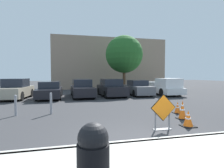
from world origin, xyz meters
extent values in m
plane|color=#333335|center=(0.00, 10.00, 0.00)|extent=(96.00, 96.00, 0.00)
cube|color=#ADAAA3|center=(0.00, -1.13, 0.07)|extent=(22.96, 2.27, 0.14)
cube|color=#ADAAA3|center=(0.00, 0.00, 0.07)|extent=(22.96, 0.20, 0.14)
cube|color=black|center=(1.18, 1.05, 0.77)|extent=(0.93, 0.02, 0.93)
cube|color=orange|center=(1.18, 1.03, 0.77)|extent=(0.87, 0.02, 0.87)
cube|color=slate|center=(1.18, 1.09, 0.01)|extent=(0.64, 0.20, 0.02)
cube|color=slate|center=(0.91, 1.09, 0.39)|extent=(0.04, 0.04, 0.77)
cube|color=slate|center=(1.44, 1.09, 0.39)|extent=(0.04, 0.04, 0.77)
cube|color=black|center=(2.29, 1.21, 0.01)|extent=(0.47, 0.47, 0.03)
cone|color=orange|center=(2.29, 1.21, 0.31)|extent=(0.35, 0.35, 0.56)
cylinder|color=white|center=(2.29, 1.21, 0.43)|extent=(0.11, 0.11, 0.05)
cylinder|color=white|center=(2.29, 1.21, 0.30)|extent=(0.19, 0.19, 0.05)
cube|color=black|center=(2.77, 2.24, 0.01)|extent=(0.42, 0.42, 0.03)
cone|color=orange|center=(2.77, 2.24, 0.42)|extent=(0.31, 0.31, 0.78)
cylinder|color=white|center=(2.77, 2.24, 0.59)|extent=(0.10, 0.10, 0.07)
cylinder|color=white|center=(2.77, 2.24, 0.40)|extent=(0.17, 0.17, 0.07)
cube|color=black|center=(3.23, 3.28, 0.01)|extent=(0.38, 0.38, 0.03)
cone|color=orange|center=(3.23, 3.28, 0.31)|extent=(0.28, 0.28, 0.56)
cylinder|color=white|center=(3.23, 3.28, 0.43)|extent=(0.09, 0.09, 0.05)
cylinder|color=white|center=(3.23, 3.28, 0.30)|extent=(0.16, 0.16, 0.05)
cube|color=#A39984|center=(-6.18, 10.93, 0.57)|extent=(2.01, 4.16, 0.76)
cube|color=#1E232D|center=(-6.18, 11.03, 1.28)|extent=(1.66, 1.96, 0.66)
cylinder|color=black|center=(-5.45, 9.62, 0.35)|extent=(0.24, 0.70, 0.69)
cylinder|color=black|center=(-5.30, 12.13, 0.35)|extent=(0.24, 0.70, 0.69)
cylinder|color=black|center=(-6.91, 12.24, 0.35)|extent=(0.24, 0.70, 0.69)
cube|color=black|center=(-3.57, 10.75, 0.50)|extent=(1.83, 4.46, 0.65)
cube|color=#1E232D|center=(-3.57, 10.86, 1.10)|extent=(1.59, 2.06, 0.54)
cylinder|color=black|center=(-2.74, 9.38, 0.33)|extent=(0.21, 0.66, 0.66)
cylinder|color=black|center=(-4.37, 9.36, 0.33)|extent=(0.21, 0.66, 0.66)
cylinder|color=black|center=(-2.77, 12.14, 0.33)|extent=(0.21, 0.66, 0.66)
cylinder|color=black|center=(-4.40, 12.12, 0.33)|extent=(0.21, 0.66, 0.66)
cube|color=black|center=(-0.96, 11.03, 0.55)|extent=(1.92, 4.71, 0.72)
cube|color=#1E232D|center=(-0.96, 11.15, 1.22)|extent=(1.61, 2.20, 0.63)
cylinder|color=black|center=(-0.10, 9.63, 0.35)|extent=(0.23, 0.70, 0.69)
cylinder|color=black|center=(-1.69, 9.56, 0.35)|extent=(0.23, 0.70, 0.69)
cylinder|color=black|center=(-0.22, 12.50, 0.35)|extent=(0.23, 0.70, 0.69)
cylinder|color=black|center=(-1.81, 12.44, 0.35)|extent=(0.23, 0.70, 0.69)
cube|color=black|center=(1.66, 10.95, 0.56)|extent=(2.09, 4.25, 0.77)
cube|color=#1E232D|center=(1.65, 11.06, 1.25)|extent=(1.75, 2.00, 0.60)
cylinder|color=black|center=(2.59, 9.71, 0.32)|extent=(0.23, 0.65, 0.64)
cylinder|color=black|center=(0.85, 9.62, 0.32)|extent=(0.23, 0.65, 0.64)
cylinder|color=black|center=(2.46, 12.29, 0.32)|extent=(0.23, 0.65, 0.64)
cylinder|color=black|center=(0.73, 12.20, 0.32)|extent=(0.23, 0.65, 0.64)
cube|color=slate|center=(4.27, 11.17, 0.54)|extent=(1.73, 4.07, 0.74)
cube|color=#1E232D|center=(4.27, 11.28, 1.16)|extent=(1.52, 1.87, 0.51)
cylinder|color=black|center=(5.05, 9.91, 0.31)|extent=(0.20, 0.63, 0.62)
cylinder|color=black|center=(3.48, 9.92, 0.31)|extent=(0.20, 0.63, 0.62)
cylinder|color=black|center=(5.06, 12.43, 0.31)|extent=(0.20, 0.63, 0.62)
cylinder|color=black|center=(3.49, 12.44, 0.31)|extent=(0.20, 0.63, 0.62)
cube|color=silver|center=(6.88, 11.30, 0.47)|extent=(1.95, 5.25, 0.55)
cube|color=silver|center=(6.86, 10.12, 1.17)|extent=(1.74, 2.12, 0.85)
cube|color=silver|center=(6.92, 13.54, 0.97)|extent=(1.76, 0.13, 0.45)
cube|color=silver|center=(7.78, 12.32, 0.97)|extent=(0.15, 2.51, 0.45)
cube|color=silver|center=(6.03, 12.36, 0.97)|extent=(0.15, 2.51, 0.45)
cylinder|color=black|center=(7.70, 9.71, 0.36)|extent=(0.25, 0.73, 0.72)
cylinder|color=black|center=(6.00, 9.75, 0.36)|extent=(0.25, 0.73, 0.72)
cylinder|color=black|center=(7.76, 12.84, 0.36)|extent=(0.25, 0.73, 0.72)
cylinder|color=black|center=(6.06, 12.88, 0.36)|extent=(0.25, 0.73, 0.72)
cylinder|color=black|center=(-1.57, -1.71, 0.49)|extent=(0.50, 0.50, 0.70)
sphere|color=black|center=(-1.57, -1.71, 0.93)|extent=(0.48, 0.48, 0.48)
cylinder|color=gray|center=(-2.84, 4.53, 0.49)|extent=(0.11, 0.11, 0.99)
sphere|color=gray|center=(-2.84, 4.53, 0.99)|extent=(0.12, 0.12, 0.12)
cylinder|color=gray|center=(-4.40, 4.53, 0.46)|extent=(0.11, 0.11, 0.91)
sphere|color=gray|center=(-4.40, 4.53, 0.91)|extent=(0.12, 0.12, 0.12)
cube|color=gray|center=(3.69, 21.78, 3.58)|extent=(16.15, 5.00, 7.15)
cylinder|color=#513823|center=(3.85, 14.22, 1.32)|extent=(0.32, 0.32, 2.65)
sphere|color=#235B23|center=(3.85, 14.22, 4.19)|extent=(4.10, 4.10, 4.10)
camera|label=1|loc=(-1.88, -4.31, 1.88)|focal=28.00mm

